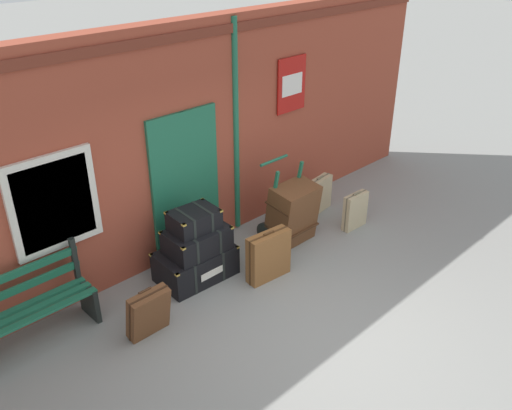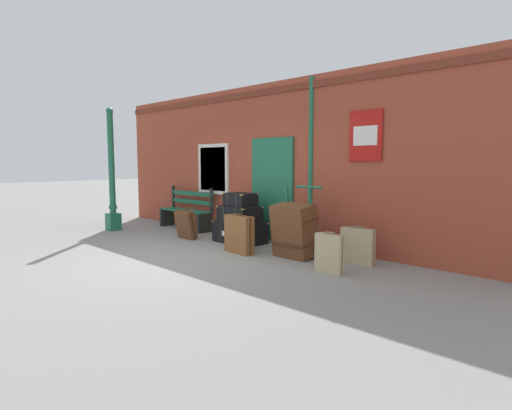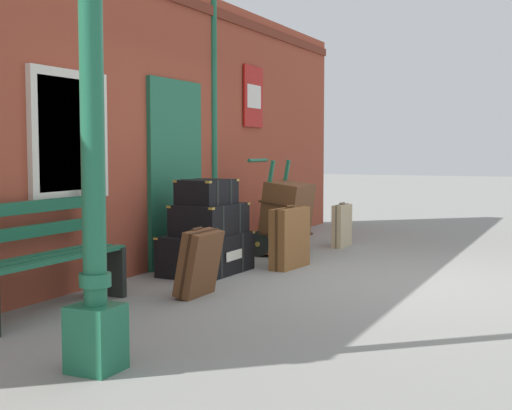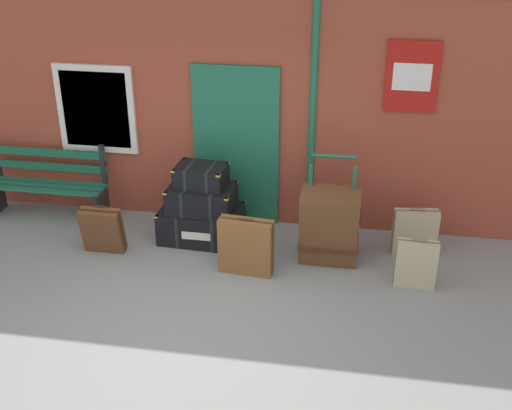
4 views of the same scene
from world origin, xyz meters
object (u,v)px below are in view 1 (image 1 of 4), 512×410
Objects in this scene: porters_trolley at (284,220)px; large_brown_trunk at (292,213)px; steamer_trunk_base at (196,263)px; suitcase_cream at (355,211)px; suitcase_beige at (148,313)px; steamer_trunk_top at (194,220)px; platform_bench at (21,312)px; steamer_trunk_middle at (197,240)px; suitcase_tan at (319,195)px; suitcase_charcoal at (268,256)px.

porters_trolley is 1.30× the size of large_brown_trunk.
steamer_trunk_base is at bearing 170.74° from large_brown_trunk.
suitcase_beige is (-3.70, 0.15, 0.02)m from suitcase_cream.
platform_bench is at bearing 172.05° from steamer_trunk_top.
porters_trolley is 2.74m from suitcase_beige.
steamer_trunk_base is 1.63× the size of steamer_trunk_top.
suitcase_cream is at bearing -14.44° from steamer_trunk_base.
porters_trolley reaches higher than platform_bench.
large_brown_trunk reaches higher than suitcase_cream.
steamer_trunk_middle is at bearing 166.03° from suitcase_cream.
suitcase_cream is at bearing -13.97° from steamer_trunk_middle.
platform_bench is 2.50× the size of steamer_trunk_top.
steamer_trunk_top reaches higher than suitcase_beige.
steamer_trunk_base is 1.65m from large_brown_trunk.
steamer_trunk_top is 0.69× the size of large_brown_trunk.
suitcase_tan reaches higher than steamer_trunk_base.
porters_trolley is 1.09m from suitcase_charcoal.
steamer_trunk_middle reaches higher than steamer_trunk_base.
steamer_trunk_top is at bearing 165.44° from suitcase_cream.
platform_bench reaches higher than steamer_trunk_base.
suitcase_cream is (0.99, -0.41, -0.18)m from large_brown_trunk.
steamer_trunk_base is 1.47× the size of suitcase_charcoal.
large_brown_trunk is at bearing -161.67° from suitcase_tan.
suitcase_tan reaches higher than suitcase_cream.
porters_trolley is at bearing -3.26° from steamer_trunk_top.
platform_bench reaches higher than suitcase_cream.
steamer_trunk_middle is at bearing -177.75° from suitcase_tan.
platform_bench is 1.92× the size of steamer_trunk_middle.
porters_trolley is at bearing -3.19° from steamer_trunk_base.
suitcase_cream is at bearing -91.93° from suitcase_tan.
suitcase_beige reaches higher than suitcase_cream.
porters_trolley reaches higher than large_brown_trunk.
platform_bench reaches higher than steamer_trunk_middle.
suitcase_cream is at bearing -22.35° from large_brown_trunk.
suitcase_beige is at bearing 177.74° from suitcase_cream.
platform_bench is 1.54× the size of steamer_trunk_base.
large_brown_trunk is (3.80, -0.57, 0.02)m from platform_bench.
suitcase_cream is at bearing -11.56° from platform_bench.
platform_bench is at bearing 171.96° from steamer_trunk_base.
suitcase_beige is at bearing -154.78° from steamer_trunk_top.
suitcase_charcoal is at bearing -179.75° from suitcase_cream.
steamer_trunk_middle is 1.62m from porters_trolley.
platform_bench reaches higher than suitcase_charcoal.
steamer_trunk_middle is 1.61m from large_brown_trunk.
suitcase_charcoal is (-0.92, -0.42, -0.13)m from large_brown_trunk.
large_brown_trunk is (1.59, -0.23, -0.12)m from steamer_trunk_middle.
steamer_trunk_middle is 1.17× the size of suitcase_charcoal.
suitcase_charcoal is 1.14× the size of suitcase_beige.
steamer_trunk_middle reaches higher than suitcase_tan.
suitcase_charcoal reaches higher than suitcase_tan.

